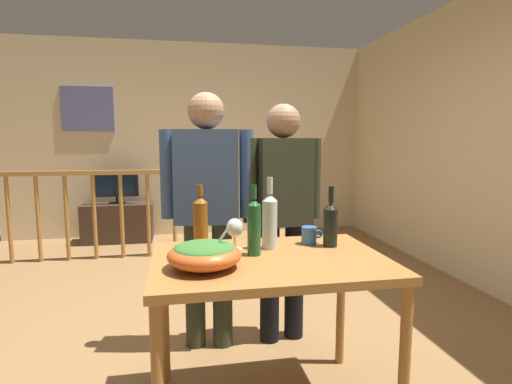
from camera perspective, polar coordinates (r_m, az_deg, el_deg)
The scene contains 17 objects.
ground_plane at distance 3.06m, azimuth -6.90°, elevation -19.24°, with size 8.46×8.46×0.00m, color olive.
back_wall at distance 5.99m, azimuth -9.19°, elevation 7.17°, with size 5.12×0.10×2.71m, color beige.
side_wall_right at distance 4.60m, azimuth 25.81°, elevation 6.51°, with size 0.10×4.88×2.71m, color beige.
framed_picture at distance 6.06m, azimuth -22.45°, elevation 10.68°, with size 0.68×0.03×0.60m, color slate.
stair_railing at distance 4.91m, azimuth -17.69°, elevation -1.71°, with size 2.46×0.10×1.07m.
tv_console at distance 5.80m, azimuth -18.73°, elevation -4.05°, with size 0.90×0.40×0.52m, color #38281E.
flat_screen_tv at distance 5.69m, azimuth -18.99°, elevation 0.94°, with size 0.57×0.12×0.43m.
serving_table at distance 2.03m, azimuth 1.94°, elevation -11.56°, with size 1.12×0.79×0.80m.
salad_bowl at distance 1.83m, azimuth -7.20°, elevation -8.53°, with size 0.33×0.33×0.20m.
wine_glass at distance 2.11m, azimuth -3.00°, elevation -5.15°, with size 0.09×0.09×0.16m.
wine_bottle_clear at distance 2.12m, azimuth 1.93°, elevation -3.92°, with size 0.08×0.08×0.37m.
wine_bottle_amber at distance 2.20m, azimuth -7.76°, elevation -3.93°, with size 0.08×0.08×0.33m.
wine_bottle_dark at distance 2.21m, azimuth 10.37°, elevation -4.30°, with size 0.08×0.08×0.32m.
wine_bottle_green at distance 2.00m, azimuth -0.28°, elevation -4.78°, with size 0.07×0.07×0.35m.
mug_blue at distance 2.25m, azimuth 7.46°, elevation -6.02°, with size 0.12×0.08×0.10m.
person_standing_left at distance 2.63m, azimuth -6.80°, elevation -1.03°, with size 0.59×0.27×1.66m.
person_standing_right at distance 2.72m, azimuth 3.74°, elevation -1.82°, with size 0.54×0.27×1.59m.
Camera 1 is at (-0.16, -2.73, 1.36)m, focal length 28.63 mm.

